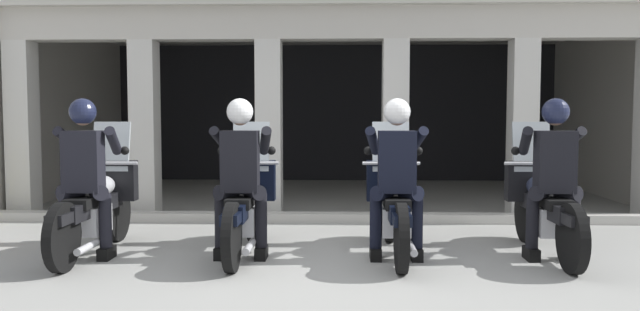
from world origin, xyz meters
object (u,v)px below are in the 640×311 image
at_px(motorcycle_center_right, 394,205).
at_px(motorcycle_far_right, 543,205).
at_px(motorcycle_far_left, 97,204).
at_px(motorcycle_center_left, 245,204).
at_px(police_officer_far_left, 85,164).
at_px(police_officer_center_right, 397,165).
at_px(police_officer_far_right, 554,165).
at_px(police_officer_center_left, 241,164).

distance_m(motorcycle_center_right, motorcycle_far_right, 1.53).
xyz_separation_m(motorcycle_far_left, motorcycle_center_left, (1.53, 0.06, 0.00)).
relative_size(motorcycle_center_left, motorcycle_far_right, 1.00).
bearing_deg(motorcycle_far_right, motorcycle_center_left, -178.96).
relative_size(police_officer_far_left, motorcycle_center_right, 0.78).
bearing_deg(motorcycle_far_right, police_officer_center_right, -167.93).
distance_m(police_officer_far_left, police_officer_center_right, 3.06).
height_order(police_officer_center_right, police_officer_far_right, same).
height_order(police_officer_center_left, police_officer_far_right, same).
xyz_separation_m(police_officer_center_left, police_officer_far_right, (3.06, 0.04, 0.00)).
bearing_deg(police_officer_center_left, motorcycle_center_right, 12.91).
height_order(police_officer_far_left, motorcycle_center_right, police_officer_far_left).
height_order(motorcycle_center_right, motorcycle_far_right, same).
height_order(motorcycle_far_left, motorcycle_far_right, same).
bearing_deg(police_officer_far_left, police_officer_far_right, 3.51).
height_order(police_officer_far_left, police_officer_center_left, same).
xyz_separation_m(motorcycle_center_right, motorcycle_far_right, (1.53, 0.04, 0.00)).
bearing_deg(motorcycle_far_left, motorcycle_center_right, 3.47).
bearing_deg(motorcycle_center_right, police_officer_far_right, -6.47).
height_order(police_officer_far_left, motorcycle_center_left, police_officer_far_left).
bearing_deg(motorcycle_far_right, police_officer_center_left, -173.68).
distance_m(motorcycle_far_left, police_officer_center_right, 3.10).
relative_size(motorcycle_far_left, motorcycle_center_right, 1.00).
relative_size(motorcycle_center_left, police_officer_far_right, 1.29).
bearing_deg(police_officer_center_left, motorcycle_far_right, 8.29).
bearing_deg(motorcycle_center_left, police_officer_far_left, -165.08).
height_order(motorcycle_far_left, police_officer_far_right, police_officer_far_right).
bearing_deg(police_officer_center_right, police_officer_center_left, -177.09).
height_order(police_officer_center_left, motorcycle_center_right, police_officer_center_left).
bearing_deg(motorcycle_center_left, police_officer_far_right, -2.30).
relative_size(police_officer_center_right, motorcycle_far_right, 0.78).
bearing_deg(police_officer_far_left, motorcycle_center_left, 14.92).
xyz_separation_m(motorcycle_center_left, police_officer_far_right, (3.06, -0.24, 0.44)).
height_order(police_officer_far_left, police_officer_center_right, same).
bearing_deg(motorcycle_far_left, police_officer_far_right, -0.03).
xyz_separation_m(motorcycle_center_left, motorcycle_far_right, (3.06, 0.04, 0.00)).
bearing_deg(police_officer_far_left, police_officer_center_left, 4.52).
bearing_deg(motorcycle_far_right, police_officer_far_left, -174.93).
relative_size(police_officer_far_left, police_officer_center_left, 1.00).
bearing_deg(police_officer_center_right, motorcycle_far_left, 178.65).
xyz_separation_m(police_officer_center_left, police_officer_center_right, (1.53, 0.00, 0.00)).
height_order(motorcycle_center_left, police_officer_center_left, police_officer_center_left).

